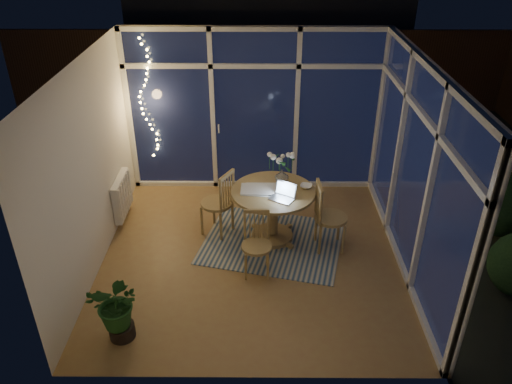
% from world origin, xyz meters
% --- Properties ---
extents(floor, '(4.00, 4.00, 0.00)m').
position_xyz_m(floor, '(0.00, 0.00, 0.00)').
color(floor, olive).
rests_on(floor, ground).
extents(ceiling, '(4.00, 4.00, 0.00)m').
position_xyz_m(ceiling, '(0.00, 0.00, 2.60)').
color(ceiling, white).
rests_on(ceiling, wall_back).
extents(wall_back, '(4.00, 0.04, 2.60)m').
position_xyz_m(wall_back, '(0.00, 2.00, 1.30)').
color(wall_back, white).
rests_on(wall_back, floor).
extents(wall_front, '(4.00, 0.04, 2.60)m').
position_xyz_m(wall_front, '(0.00, -2.00, 1.30)').
color(wall_front, white).
rests_on(wall_front, floor).
extents(wall_left, '(0.04, 4.00, 2.60)m').
position_xyz_m(wall_left, '(-2.00, 0.00, 1.30)').
color(wall_left, white).
rests_on(wall_left, floor).
extents(wall_right, '(0.04, 4.00, 2.60)m').
position_xyz_m(wall_right, '(2.00, 0.00, 1.30)').
color(wall_right, white).
rests_on(wall_right, floor).
extents(window_wall_back, '(4.00, 0.10, 2.60)m').
position_xyz_m(window_wall_back, '(0.00, 1.96, 1.30)').
color(window_wall_back, white).
rests_on(window_wall_back, floor).
extents(window_wall_right, '(0.10, 4.00, 2.60)m').
position_xyz_m(window_wall_right, '(1.96, 0.00, 1.30)').
color(window_wall_right, white).
rests_on(window_wall_right, floor).
extents(radiator, '(0.10, 0.70, 0.58)m').
position_xyz_m(radiator, '(-1.94, 0.90, 0.40)').
color(radiator, silver).
rests_on(radiator, wall_left).
extents(fairy_lights, '(0.24, 0.10, 1.85)m').
position_xyz_m(fairy_lights, '(-1.65, 1.88, 1.52)').
color(fairy_lights, '#F9CD63').
rests_on(fairy_lights, window_wall_back).
extents(garden_patio, '(12.00, 6.00, 0.10)m').
position_xyz_m(garden_patio, '(0.50, 5.00, -0.06)').
color(garden_patio, black).
rests_on(garden_patio, ground).
extents(garden_fence, '(11.00, 0.08, 1.80)m').
position_xyz_m(garden_fence, '(0.00, 5.50, 0.90)').
color(garden_fence, '#372314').
rests_on(garden_fence, ground).
extents(garden_shrubs, '(0.90, 0.90, 0.90)m').
position_xyz_m(garden_shrubs, '(-0.80, 3.40, 0.45)').
color(garden_shrubs, black).
rests_on(garden_shrubs, ground).
extents(rug, '(2.17, 1.89, 0.01)m').
position_xyz_m(rug, '(0.26, 0.31, 0.01)').
color(rug, beige).
rests_on(rug, floor).
extents(dining_table, '(1.37, 1.37, 0.77)m').
position_xyz_m(dining_table, '(0.26, 0.41, 0.39)').
color(dining_table, olive).
rests_on(dining_table, floor).
extents(chair_left, '(0.63, 0.63, 1.01)m').
position_xyz_m(chair_left, '(-0.52, 0.57, 0.50)').
color(chair_left, olive).
rests_on(chair_left, floor).
extents(chair_right, '(0.50, 0.50, 1.01)m').
position_xyz_m(chair_right, '(1.03, 0.20, 0.51)').
color(chair_right, olive).
rests_on(chair_right, floor).
extents(chair_front, '(0.41, 0.41, 0.87)m').
position_xyz_m(chair_front, '(0.04, -0.36, 0.43)').
color(chair_front, olive).
rests_on(chair_front, floor).
extents(laptop, '(0.39, 0.38, 0.22)m').
position_xyz_m(laptop, '(0.37, 0.18, 0.89)').
color(laptop, '#B9BABE').
rests_on(laptop, dining_table).
extents(flower_vase, '(0.24, 0.24, 0.21)m').
position_xyz_m(flower_vase, '(0.38, 0.63, 0.88)').
color(flower_vase, white).
rests_on(flower_vase, dining_table).
extents(bowl, '(0.18, 0.18, 0.04)m').
position_xyz_m(bowl, '(0.71, 0.50, 0.79)').
color(bowl, white).
rests_on(bowl, dining_table).
extents(newspapers, '(0.44, 0.36, 0.02)m').
position_xyz_m(newspapers, '(0.06, 0.42, 0.78)').
color(newspapers, white).
rests_on(newspapers, dining_table).
extents(phone, '(0.13, 0.08, 0.01)m').
position_xyz_m(phone, '(0.25, 0.29, 0.78)').
color(phone, black).
rests_on(phone, dining_table).
extents(potted_plant, '(0.65, 0.60, 0.76)m').
position_xyz_m(potted_plant, '(-1.42, -1.46, 0.38)').
color(potted_plant, '#1A4B1C').
rests_on(potted_plant, floor).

